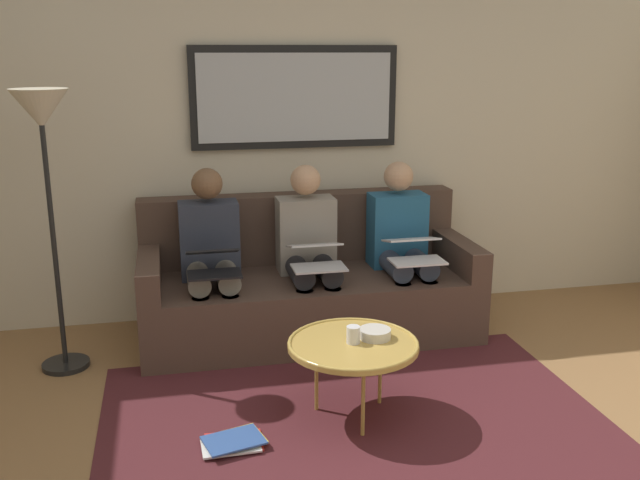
{
  "coord_description": "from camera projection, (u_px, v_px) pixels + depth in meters",
  "views": [
    {
      "loc": [
        0.88,
        2.35,
        1.87
      ],
      "look_at": [
        0.0,
        -1.7,
        0.75
      ],
      "focal_mm": 39.8,
      "sensor_mm": 36.0,
      "label": 1
    }
  ],
  "objects": [
    {
      "name": "laptop_black",
      "position": [
        213.0,
        261.0,
        4.3
      ],
      "size": [
        0.32,
        0.34,
        0.15
      ],
      "color": "black"
    },
    {
      "name": "wall_rear",
      "position": [
        293.0,
        132.0,
        5.0
      ],
      "size": [
        6.0,
        0.12,
        2.6
      ],
      "primitive_type": "cube",
      "color": "beige",
      "rests_on": "ground_plane"
    },
    {
      "name": "coffee_table",
      "position": [
        354.0,
        345.0,
        3.63
      ],
      "size": [
        0.68,
        0.68,
        0.42
      ],
      "color": "tan",
      "rests_on": "ground_plane"
    },
    {
      "name": "standing_lamp",
      "position": [
        43.0,
        141.0,
        3.96
      ],
      "size": [
        0.32,
        0.32,
        1.66
      ],
      "color": "black",
      "rests_on": "ground_plane"
    },
    {
      "name": "laptop_silver",
      "position": [
        317.0,
        255.0,
        4.42
      ],
      "size": [
        0.33,
        0.34,
        0.14
      ],
      "color": "silver"
    },
    {
      "name": "couch",
      "position": [
        307.0,
        287.0,
        4.8
      ],
      "size": [
        2.2,
        0.9,
        0.9
      ],
      "color": "#4C382D",
      "rests_on": "ground_plane"
    },
    {
      "name": "magazine_stack",
      "position": [
        233.0,
        442.0,
        3.44
      ],
      "size": [
        0.33,
        0.29,
        0.04
      ],
      "color": "red",
      "rests_on": "ground_plane"
    },
    {
      "name": "person_right",
      "position": [
        211.0,
        253.0,
        4.53
      ],
      "size": [
        0.38,
        0.58,
        1.14
      ],
      "color": "#2D3342",
      "rests_on": "couch"
    },
    {
      "name": "cup",
      "position": [
        354.0,
        335.0,
        3.62
      ],
      "size": [
        0.07,
        0.07,
        0.09
      ],
      "primitive_type": "cylinder",
      "color": "silver",
      "rests_on": "coffee_table"
    },
    {
      "name": "person_middle",
      "position": [
        309.0,
        247.0,
        4.66
      ],
      "size": [
        0.38,
        0.58,
        1.14
      ],
      "color": "gray",
      "rests_on": "couch"
    },
    {
      "name": "bowl",
      "position": [
        375.0,
        333.0,
        3.68
      ],
      "size": [
        0.17,
        0.17,
        0.05
      ],
      "primitive_type": "cylinder",
      "color": "beige",
      "rests_on": "coffee_table"
    },
    {
      "name": "laptop_white",
      "position": [
        414.0,
        249.0,
        4.55
      ],
      "size": [
        0.34,
        0.34,
        0.14
      ],
      "color": "white"
    },
    {
      "name": "person_left",
      "position": [
        401.0,
        242.0,
        4.79
      ],
      "size": [
        0.38,
        0.58,
        1.14
      ],
      "color": "#235B84",
      "rests_on": "couch"
    },
    {
      "name": "area_rug",
      "position": [
        355.0,
        420.0,
        3.69
      ],
      "size": [
        2.6,
        1.8,
        0.01
      ],
      "primitive_type": "cube",
      "color": "#4C1E23",
      "rests_on": "ground_plane"
    },
    {
      "name": "framed_mirror",
      "position": [
        295.0,
        97.0,
        4.85
      ],
      "size": [
        1.43,
        0.05,
        0.69
      ],
      "color": "black"
    }
  ]
}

